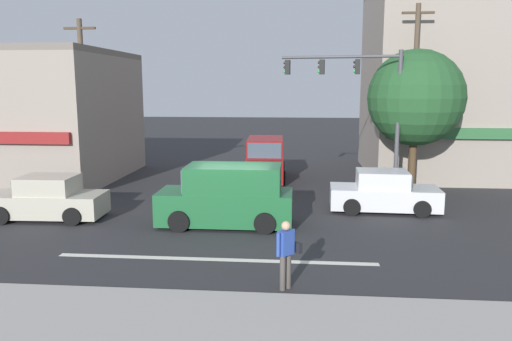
# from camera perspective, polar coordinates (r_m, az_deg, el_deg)

# --- Properties ---
(ground_plane) EXTENTS (120.00, 120.00, 0.00)m
(ground_plane) POSITION_cam_1_polar(r_m,az_deg,el_deg) (17.47, -2.73, -6.25)
(ground_plane) COLOR #2B2B2D
(lane_marking_stripe) EXTENTS (9.00, 0.24, 0.01)m
(lane_marking_stripe) POSITION_cam_1_polar(r_m,az_deg,el_deg) (14.17, -4.67, -10.09)
(lane_marking_stripe) COLOR silver
(lane_marking_stripe) RESTS_ON ground
(building_right_corner) EXTENTS (10.80, 8.46, 10.08)m
(building_right_corner) POSITION_cam_1_polar(r_m,az_deg,el_deg) (29.54, 23.43, 9.36)
(building_right_corner) COLOR gray
(building_right_corner) RESTS_ON ground
(street_tree) EXTENTS (4.12, 4.12, 6.34)m
(street_tree) POSITION_cam_1_polar(r_m,az_deg,el_deg) (22.65, 17.79, 7.90)
(street_tree) COLOR #4C3823
(street_tree) RESTS_ON ground
(utility_pole_near_left) EXTENTS (1.40, 0.22, 7.64)m
(utility_pole_near_left) POSITION_cam_1_polar(r_m,az_deg,el_deg) (23.50, -19.07, 7.14)
(utility_pole_near_left) COLOR brown
(utility_pole_near_left) RESTS_ON ground
(utility_pole_far_right) EXTENTS (1.40, 0.22, 8.35)m
(utility_pole_far_right) POSITION_cam_1_polar(r_m,az_deg,el_deg) (23.80, 17.59, 8.10)
(utility_pole_far_right) COLOR brown
(utility_pole_far_right) RESTS_ON ground
(traffic_light_mast) EXTENTS (4.85, 0.89, 6.20)m
(traffic_light_mast) POSITION_cam_1_polar(r_m,az_deg,el_deg) (21.05, 12.44, 8.12)
(traffic_light_mast) COLOR #47474C
(traffic_light_mast) RESTS_ON ground
(sedan_crossing_leftbound) EXTENTS (4.16, 2.00, 1.58)m
(sedan_crossing_leftbound) POSITION_cam_1_polar(r_m,az_deg,el_deg) (19.63, -22.74, -3.09)
(sedan_crossing_leftbound) COLOR #B7B29E
(sedan_crossing_leftbound) RESTS_ON ground
(sedan_parked_curbside) EXTENTS (4.16, 1.99, 1.58)m
(sedan_parked_curbside) POSITION_cam_1_polar(r_m,az_deg,el_deg) (19.83, 14.39, -2.51)
(sedan_parked_curbside) COLOR silver
(sedan_parked_curbside) RESTS_ON ground
(van_waiting_far) EXTENTS (2.20, 4.68, 2.11)m
(van_waiting_far) POSITION_cam_1_polar(r_m,az_deg,el_deg) (25.83, 1.05, 1.24)
(van_waiting_far) COLOR maroon
(van_waiting_far) RESTS_ON ground
(van_approaching_near) EXTENTS (4.61, 2.06, 2.11)m
(van_approaching_near) POSITION_cam_1_polar(r_m,az_deg,el_deg) (17.21, -3.21, -3.05)
(van_approaching_near) COLOR #1E6033
(van_approaching_near) RESTS_ON ground
(pedestrian_foreground_with_bag) EXTENTS (0.61, 0.55, 1.67)m
(pedestrian_foreground_with_bag) POSITION_cam_1_polar(r_m,az_deg,el_deg) (11.92, 3.51, -9.12)
(pedestrian_foreground_with_bag) COLOR #4C4742
(pedestrian_foreground_with_bag) RESTS_ON ground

